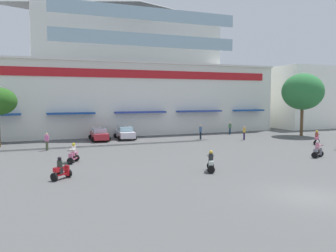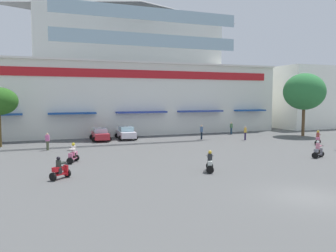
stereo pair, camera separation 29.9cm
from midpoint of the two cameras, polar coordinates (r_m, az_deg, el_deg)
The scene contains 15 objects.
ground_plane at distance 30.26m, azimuth 4.96°, elevation -5.04°, with size 128.00×128.00×0.00m, color #535454.
colonial_building at distance 51.39m, azimuth -6.48°, elevation 8.35°, with size 42.30×16.05×19.54m.
flank_building_right at distance 63.07m, azimuth 21.21°, elevation 4.39°, with size 10.28×9.40×10.09m.
plaza_tree_1 at distance 49.18m, azimuth 21.57°, elevation 5.25°, with size 5.16×5.60×8.23m.
parked_car_0 at distance 41.82m, azimuth -10.84°, elevation -1.33°, with size 2.43×4.44×1.50m.
parked_car_1 at distance 42.83m, azimuth -6.69°, elevation -1.12°, with size 2.61×4.52×1.53m.
scooter_rider_0 at distance 32.31m, azimuth 23.60°, elevation -3.73°, with size 1.43×0.99×1.48m.
scooter_rider_2 at distance 24.35m, azimuth 7.22°, elevation -6.01°, with size 1.13×1.55×1.50m.
scooter_rider_3 at distance 28.39m, azimuth -14.98°, elevation -4.54°, with size 1.13×1.56×1.57m.
scooter_rider_4 at distance 23.01m, azimuth -16.93°, elevation -6.86°, with size 1.37×1.25×1.46m.
scooter_rider_6 at distance 41.02m, azimuth 23.52°, elevation -1.93°, with size 1.43×1.32×1.55m.
pedestrian_0 at distance 35.55m, azimuth -18.90°, elevation -2.26°, with size 0.51×0.51×1.69m.
pedestrian_1 at distance 42.35m, azimuth 5.72°, elevation -0.83°, with size 0.43×0.43×1.78m.
pedestrian_2 at distance 42.56m, azimuth 12.73°, elevation -0.99°, with size 0.45×0.45×1.65m.
pedestrian_3 at distance 48.68m, azimuth 10.50°, elevation -0.24°, with size 0.55×0.55×1.66m.
Camera 2 is at (-13.12, -13.75, 5.18)m, focal length 37.23 mm.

